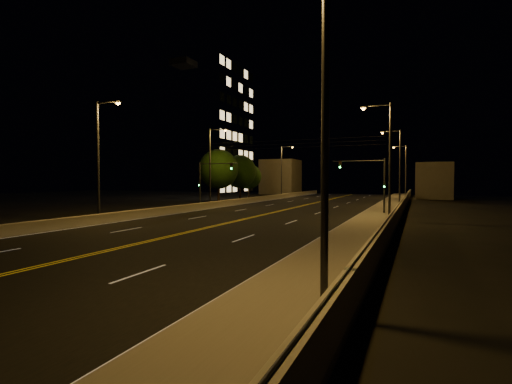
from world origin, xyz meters
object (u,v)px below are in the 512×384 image
at_px(streetlight_3, 404,168).
at_px(streetlight_5, 212,162).
at_px(building_tower, 184,132).
at_px(tree_0, 218,169).
at_px(streetlight_4, 100,153).
at_px(streetlight_2, 398,163).
at_px(traffic_signal_left, 208,179).
at_px(tree_2, 249,176).
at_px(traffic_signal_right, 373,179).
at_px(streetlight_6, 283,168).
at_px(streetlight_0, 315,96).
at_px(tree_1, 240,172).
at_px(streetlight_1, 387,154).

xyz_separation_m(streetlight_3, streetlight_5, (-21.48, -34.54, 0.00)).
bearing_deg(streetlight_5, building_tower, 131.42).
bearing_deg(tree_0, streetlight_4, -82.79).
relative_size(streetlight_2, streetlight_4, 1.00).
relative_size(traffic_signal_left, tree_2, 0.87).
distance_m(traffic_signal_right, tree_0, 25.33).
height_order(streetlight_3, streetlight_6, same).
distance_m(streetlight_6, traffic_signal_left, 29.90).
height_order(streetlight_3, tree_2, streetlight_3).
bearing_deg(streetlight_5, streetlight_3, 58.12).
xyz_separation_m(streetlight_3, building_tower, (-40.62, -12.84, 7.33)).
bearing_deg(streetlight_2, streetlight_0, -90.00).
relative_size(traffic_signal_left, building_tower, 0.20).
height_order(streetlight_0, tree_0, streetlight_0).
bearing_deg(tree_1, tree_2, 100.39).
height_order(streetlight_1, tree_2, streetlight_1).
bearing_deg(streetlight_1, traffic_signal_left, 166.75).
relative_size(streetlight_1, streetlight_6, 1.00).
relative_size(streetlight_3, traffic_signal_right, 1.78).
bearing_deg(streetlight_0, tree_1, 118.21).
height_order(streetlight_4, tree_1, streetlight_4).
height_order(streetlight_6, tree_1, streetlight_6).
xyz_separation_m(streetlight_5, tree_0, (-3.19, 7.34, -0.64)).
relative_size(streetlight_0, traffic_signal_left, 1.78).
height_order(streetlight_0, tree_1, streetlight_0).
xyz_separation_m(streetlight_3, traffic_signal_left, (-20.28, -37.57, -2.11)).
xyz_separation_m(streetlight_3, tree_2, (-26.52, -12.44, -1.64)).
bearing_deg(streetlight_6, tree_1, -110.16).
relative_size(tree_1, tree_2, 1.20).
distance_m(streetlight_6, tree_1, 11.45).
relative_size(streetlight_0, streetlight_5, 1.00).
relative_size(streetlight_3, tree_1, 1.29).
height_order(streetlight_0, streetlight_4, same).
xyz_separation_m(streetlight_2, tree_0, (-24.67, -3.15, -0.64)).
distance_m(tree_0, tree_2, 14.90).
relative_size(traffic_signal_right, tree_1, 0.72).
bearing_deg(streetlight_5, tree_2, 102.87).
distance_m(streetlight_6, traffic_signal_right, 35.88).
xyz_separation_m(streetlight_4, building_tower, (-19.14, 39.58, 7.33)).
relative_size(streetlight_1, streetlight_2, 1.00).
xyz_separation_m(tree_0, tree_1, (-0.74, 8.70, -0.20)).
bearing_deg(streetlight_0, streetlight_6, 110.29).
xyz_separation_m(streetlight_3, streetlight_6, (-21.48, -7.77, 0.00)).
height_order(streetlight_3, streetlight_4, same).
bearing_deg(tree_2, tree_1, -79.61).
bearing_deg(building_tower, tree_2, 1.61).
relative_size(traffic_signal_right, tree_2, 0.87).
xyz_separation_m(streetlight_1, traffic_signal_right, (-1.60, 4.78, -2.11)).
bearing_deg(traffic_signal_left, building_tower, 129.45).
bearing_deg(traffic_signal_right, streetlight_3, 87.56).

